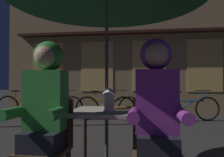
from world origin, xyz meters
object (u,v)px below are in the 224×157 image
bicycle_third (105,107)px  chair_left (47,142)px  chair_right (156,146)px  book (123,108)px  bicycle_second (57,106)px  bicycle_fourth (147,108)px  person_left_hooded (45,103)px  person_right_hooded (157,104)px  bicycle_fifth (188,108)px  bicycle_nearest (25,106)px  lantern (110,99)px  cafe_table (107,120)px

bicycle_third → chair_left: bearing=-87.9°
chair_right → book: (-0.31, 0.46, 0.26)m
bicycle_second → bicycle_fourth: 2.61m
person_left_hooded → person_right_hooded: bearing=0.0°
person_left_hooded → bicycle_fifth: size_ratio=0.83×
chair_left → bicycle_nearest: chair_left is taller
lantern → book: size_ratio=1.16×
bicycle_fifth → person_left_hooded: bearing=-115.8°
bicycle_nearest → book: (3.26, -3.82, 0.41)m
bicycle_fourth → cafe_table: bearing=-98.0°
chair_right → bicycle_nearest: bearing=129.9°
lantern → chair_right: (0.43, -0.27, -0.37)m
lantern → bicycle_fourth: 3.95m
book → cafe_table: bearing=-171.4°
bicycle_second → person_left_hooded: bearing=-69.8°
bicycle_nearest → bicycle_second: (1.01, 0.02, 0.00)m
person_left_hooded → bicycle_nearest: person_left_hooded is taller
person_left_hooded → bicycle_second: size_ratio=0.85×
chair_right → bicycle_third: 4.33m
bicycle_second → book: 4.46m
bicycle_nearest → bicycle_third: bearing=-2.1°
bicycle_fifth → lantern: bearing=-111.4°
lantern → chair_left: 0.70m
bicycle_fourth → book: (-0.37, -3.70, 0.41)m
person_right_hooded → book: person_right_hooded is taller
bicycle_second → chair_right: bearing=-59.2°
bicycle_fourth → bicycle_fifth: (1.10, 0.16, 0.00)m
cafe_table → bicycle_fourth: (0.53, 3.78, -0.29)m
cafe_table → bicycle_fifth: size_ratio=0.44×
chair_right → bicycle_second: (-2.56, 4.29, -0.14)m
bicycle_second → cafe_table: bearing=-62.1°
chair_right → bicycle_fifth: bearing=75.0°
cafe_table → bicycle_fourth: bearing=82.0°
chair_right → person_right_hooded: bearing=-90.0°
cafe_table → book: book is taller
cafe_table → bicycle_third: bearing=99.4°
lantern → bicycle_third: 4.01m
person_right_hooded → lantern: bearing=143.2°
lantern → person_left_hooded: person_left_hooded is taller
bicycle_nearest → book: bicycle_nearest is taller
person_left_hooded → book: person_left_hooded is taller
chair_right → bicycle_fifth: 4.47m
chair_left → book: chair_left is taller
chair_left → bicycle_third: (-0.15, 4.18, -0.14)m
bicycle_fifth → book: 4.15m
chair_left → bicycle_second: 4.58m
chair_left → bicycle_second: (-1.60, 4.29, -0.14)m
person_left_hooded → bicycle_fifth: person_left_hooded is taller
person_left_hooded → bicycle_nearest: bearing=121.1°
chair_left → chair_right: (0.96, 0.00, 0.00)m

